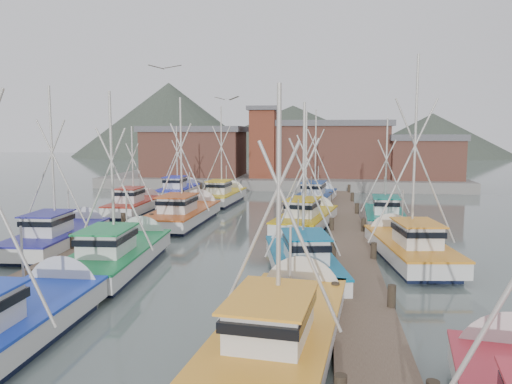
# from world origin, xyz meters

# --- Properties ---
(ground) EXTENTS (260.00, 260.00, 0.00)m
(ground) POSITION_xyz_m (0.00, 0.00, 0.00)
(ground) COLOR #485652
(ground) RESTS_ON ground
(dock_left) EXTENTS (2.30, 46.00, 1.50)m
(dock_left) POSITION_xyz_m (-7.00, 4.04, 0.21)
(dock_left) COLOR #503D31
(dock_left) RESTS_ON ground
(dock_right) EXTENTS (2.30, 46.00, 1.50)m
(dock_right) POSITION_xyz_m (7.00, 4.04, 0.21)
(dock_right) COLOR #503D31
(dock_right) RESTS_ON ground
(quay) EXTENTS (44.00, 16.00, 1.20)m
(quay) POSITION_xyz_m (0.00, 37.00, 0.60)
(quay) COLOR slate
(quay) RESTS_ON ground
(shed_left) EXTENTS (12.72, 8.48, 6.20)m
(shed_left) POSITION_xyz_m (-11.00, 35.00, 4.34)
(shed_left) COLOR #552E26
(shed_left) RESTS_ON quay
(shed_center) EXTENTS (14.84, 9.54, 6.90)m
(shed_center) POSITION_xyz_m (6.00, 37.00, 4.69)
(shed_center) COLOR #552E26
(shed_center) RESTS_ON quay
(shed_right) EXTENTS (8.48, 6.36, 5.20)m
(shed_right) POSITION_xyz_m (17.00, 34.00, 3.84)
(shed_right) COLOR #552E26
(shed_right) RESTS_ON quay
(lookout_tower) EXTENTS (3.60, 3.60, 8.50)m
(lookout_tower) POSITION_xyz_m (-2.00, 33.00, 5.55)
(lookout_tower) COLOR brown
(lookout_tower) RESTS_ON quay
(distant_hills) EXTENTS (175.00, 140.00, 42.00)m
(distant_hills) POSITION_xyz_m (-12.76, 122.59, 0.00)
(distant_hills) COLOR #455042
(distant_hills) RESTS_ON ground
(boat_0) EXTENTS (4.30, 10.00, 10.74)m
(boat_0) POSITION_xyz_m (-4.16, -13.21, 0.69)
(boat_0) COLOR black
(boat_0) RESTS_ON ground
(boat_1) EXTENTS (4.22, 10.42, 8.91)m
(boat_1) POSITION_xyz_m (4.38, -12.19, 0.68)
(boat_1) COLOR black
(boat_1) RESTS_ON ground
(boat_4) EXTENTS (3.83, 9.97, 9.41)m
(boat_4) POSITION_xyz_m (-4.40, -3.89, 0.68)
(boat_4) COLOR black
(boat_4) RESTS_ON ground
(boat_5) EXTENTS (4.28, 9.11, 8.66)m
(boat_5) POSITION_xyz_m (4.49, -4.03, 0.68)
(boat_5) COLOR black
(boat_5) RESTS_ON ground
(boat_6) EXTENTS (4.06, 9.35, 9.96)m
(boat_6) POSITION_xyz_m (-9.52, -0.27, 0.69)
(boat_6) COLOR black
(boat_6) RESTS_ON ground
(boat_7) EXTENTS (4.44, 9.51, 11.24)m
(boat_7) POSITION_xyz_m (9.86, -0.31, 0.69)
(boat_7) COLOR black
(boat_7) RESTS_ON ground
(boat_8) EXTENTS (4.11, 10.44, 10.07)m
(boat_8) POSITION_xyz_m (-4.65, 8.50, 0.68)
(boat_8) COLOR black
(boat_8) RESTS_ON ground
(boat_9) EXTENTS (4.48, 9.70, 8.86)m
(boat_9) POSITION_xyz_m (4.37, 7.66, 0.68)
(boat_9) COLOR black
(boat_9) RESTS_ON ground
(boat_10) EXTENTS (3.22, 8.31, 7.77)m
(boat_10) POSITION_xyz_m (-9.89, 12.22, 0.68)
(boat_10) COLOR black
(boat_10) RESTS_ON ground
(boat_11) EXTENTS (3.36, 8.42, 8.28)m
(boat_11) POSITION_xyz_m (9.76, 9.38, 0.68)
(boat_11) COLOR black
(boat_11) RESTS_ON ground
(boat_12) EXTENTS (3.88, 9.09, 9.78)m
(boat_12) POSITION_xyz_m (-3.98, 19.14, 0.68)
(boat_12) COLOR black
(boat_12) RESTS_ON ground
(boat_13) EXTENTS (4.10, 9.59, 9.48)m
(boat_13) POSITION_xyz_m (4.72, 19.30, 0.68)
(boat_13) COLOR black
(boat_13) RESTS_ON ground
(boat_14) EXTENTS (3.35, 8.85, 8.01)m
(boat_14) POSITION_xyz_m (-9.35, 22.60, 0.68)
(boat_14) COLOR black
(boat_14) RESTS_ON ground
(gull_near) EXTENTS (1.53, 0.66, 0.24)m
(gull_near) POSITION_xyz_m (-1.71, -4.54, 9.55)
(gull_near) COLOR gray
(gull_near) RESTS_ON ground
(gull_far) EXTENTS (1.47, 0.65, 0.24)m
(gull_far) POSITION_xyz_m (0.08, 0.71, 8.48)
(gull_far) COLOR gray
(gull_far) RESTS_ON ground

